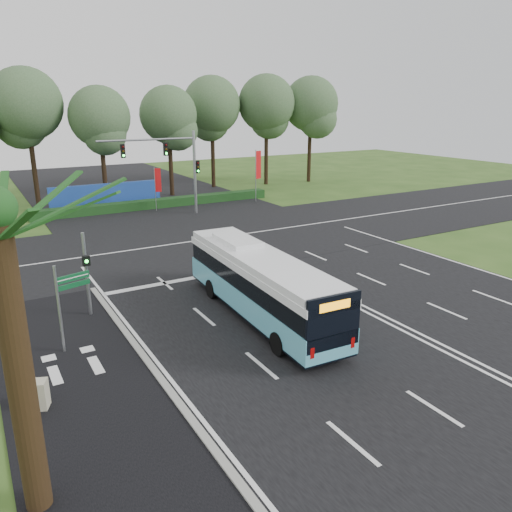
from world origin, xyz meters
The scene contains 15 objects.
ground centered at (0.00, 0.00, 0.00)m, with size 120.00×120.00×0.00m, color #2D4E1A.
road_main centered at (0.00, 0.00, 0.02)m, with size 20.00×120.00×0.04m, color black.
road_cross centered at (0.00, 12.00, 0.03)m, with size 120.00×14.00×0.05m, color black.
bike_path centered at (-12.50, -3.00, 0.03)m, with size 5.00×18.00×0.06m, color black.
kerb_strip centered at (-10.10, -3.00, 0.06)m, with size 0.25×18.00×0.12m, color gray.
city_bus centered at (-4.39, -1.21, 1.58)m, with size 2.78×11.00×3.13m.
pedestrian_signal centered at (-10.91, 2.74, 2.10)m, with size 0.31×0.43×3.85m.
street_sign centered at (-12.28, -0.21, 2.24)m, with size 1.32×0.45×3.50m.
utility_cabinet centered at (-13.94, -3.79, 0.49)m, with size 0.59×0.49×0.98m, color #AFA98D.
banner_flag_mid centered at (-0.46, 23.10, 2.54)m, with size 0.56×0.18×3.85m.
banner_flag_right centered at (9.40, 22.57, 3.22)m, with size 0.71×0.24×4.96m.
traffic_light_gantry centered at (0.21, 20.50, 4.66)m, with size 8.41×0.28×7.00m.
hedge centered at (0.00, 24.50, 0.40)m, with size 22.00×1.20×0.80m, color #153613.
blue_hoarding centered at (-4.00, 27.00, 1.10)m, with size 10.00×0.30×2.20m, color #1B3F95.
eucalyptus_row centered at (1.31, 30.89, 8.72)m, with size 48.14×9.23×12.38m.
Camera 1 is at (-14.88, -18.87, 9.15)m, focal length 35.00 mm.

